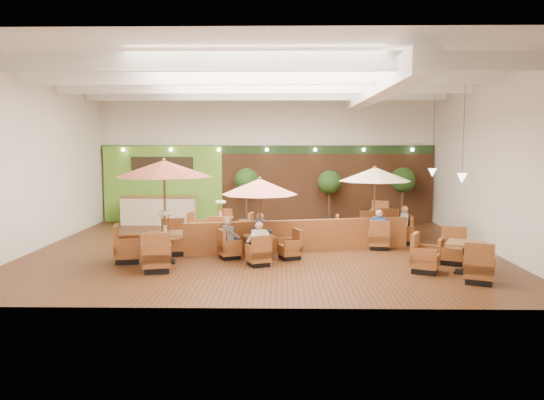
{
  "coord_description": "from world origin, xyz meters",
  "views": [
    {
      "loc": [
        0.59,
        -16.31,
        3.27
      ],
      "look_at": [
        0.3,
        0.5,
        1.5
      ],
      "focal_mm": 35.0,
      "sensor_mm": 36.0,
      "label": 1
    }
  ],
  "objects_px": {
    "table_0": "(162,189)",
    "table_2": "(375,191)",
    "topiary_1": "(329,184)",
    "diner_3": "(379,225)",
    "diner_4": "(403,221)",
    "table_5": "(384,221)",
    "table_3": "(221,225)",
    "topiary_0": "(246,182)",
    "topiary_2": "(403,182)",
    "table_1": "(260,203)",
    "table_4": "(453,258)",
    "service_counter": "(159,210)",
    "booth_divider": "(299,236)",
    "diner_2": "(230,234)",
    "diner_0": "(258,239)",
    "diner_1": "(261,229)"
  },
  "relations": [
    {
      "from": "table_0",
      "to": "table_3",
      "type": "distance_m",
      "value": 4.72
    },
    {
      "from": "table_4",
      "to": "diner_3",
      "type": "distance_m",
      "value": 3.32
    },
    {
      "from": "table_2",
      "to": "topiary_2",
      "type": "relative_size",
      "value": 1.11
    },
    {
      "from": "table_5",
      "to": "topiary_1",
      "type": "bearing_deg",
      "value": 153.68
    },
    {
      "from": "booth_divider",
      "to": "table_2",
      "type": "height_order",
      "value": "table_2"
    },
    {
      "from": "topiary_2",
      "to": "diner_2",
      "type": "height_order",
      "value": "topiary_2"
    },
    {
      "from": "diner_0",
      "to": "diner_4",
      "type": "height_order",
      "value": "diner_4"
    },
    {
      "from": "table_1",
      "to": "topiary_2",
      "type": "height_order",
      "value": "table_1"
    },
    {
      "from": "diner_3",
      "to": "table_5",
      "type": "bearing_deg",
      "value": 92.65
    },
    {
      "from": "table_0",
      "to": "table_4",
      "type": "xyz_separation_m",
      "value": [
        7.66,
        -1.03,
        -1.68
      ]
    },
    {
      "from": "table_4",
      "to": "topiary_0",
      "type": "relative_size",
      "value": 1.25
    },
    {
      "from": "table_3",
      "to": "topiary_2",
      "type": "bearing_deg",
      "value": 32.95
    },
    {
      "from": "table_5",
      "to": "diner_0",
      "type": "relative_size",
      "value": 3.92
    },
    {
      "from": "diner_0",
      "to": "diner_3",
      "type": "bearing_deg",
      "value": 5.27
    },
    {
      "from": "table_4",
      "to": "diner_2",
      "type": "bearing_deg",
      "value": -170.11
    },
    {
      "from": "table_2",
      "to": "diner_4",
      "type": "distance_m",
      "value": 1.37
    },
    {
      "from": "table_4",
      "to": "topiary_0",
      "type": "distance_m",
      "value": 10.2
    },
    {
      "from": "table_4",
      "to": "diner_3",
      "type": "bearing_deg",
      "value": 138.73
    },
    {
      "from": "booth_divider",
      "to": "diner_2",
      "type": "bearing_deg",
      "value": -163.69
    },
    {
      "from": "diner_0",
      "to": "table_5",
      "type": "bearing_deg",
      "value": 24.64
    },
    {
      "from": "service_counter",
      "to": "diner_4",
      "type": "relative_size",
      "value": 3.71
    },
    {
      "from": "table_5",
      "to": "diner_3",
      "type": "relative_size",
      "value": 3.72
    },
    {
      "from": "service_counter",
      "to": "table_5",
      "type": "distance_m",
      "value": 9.01
    },
    {
      "from": "topiary_2",
      "to": "diner_1",
      "type": "distance_m",
      "value": 8.13
    },
    {
      "from": "table_0",
      "to": "diner_0",
      "type": "xyz_separation_m",
      "value": [
        2.66,
        -0.32,
        -1.31
      ]
    },
    {
      "from": "booth_divider",
      "to": "table_0",
      "type": "xyz_separation_m",
      "value": [
        -3.82,
        -1.65,
        1.57
      ]
    },
    {
      "from": "booth_divider",
      "to": "table_5",
      "type": "xyz_separation_m",
      "value": [
        3.3,
        3.67,
        -0.09
      ]
    },
    {
      "from": "table_5",
      "to": "topiary_0",
      "type": "xyz_separation_m",
      "value": [
        -5.28,
        1.92,
        1.32
      ]
    },
    {
      "from": "table_1",
      "to": "table_4",
      "type": "bearing_deg",
      "value": -39.61
    },
    {
      "from": "diner_0",
      "to": "topiary_0",
      "type": "bearing_deg",
      "value": 69.17
    },
    {
      "from": "table_1",
      "to": "service_counter",
      "type": "bearing_deg",
      "value": 101.67
    },
    {
      "from": "topiary_0",
      "to": "diner_3",
      "type": "xyz_separation_m",
      "value": [
        4.49,
        -5.25,
        -0.96
      ]
    },
    {
      "from": "table_2",
      "to": "topiary_1",
      "type": "xyz_separation_m",
      "value": [
        -1.08,
        4.31,
        -0.11
      ]
    },
    {
      "from": "diner_1",
      "to": "table_3",
      "type": "bearing_deg",
      "value": -90.53
    },
    {
      "from": "table_3",
      "to": "diner_3",
      "type": "height_order",
      "value": "table_3"
    },
    {
      "from": "diner_1",
      "to": "diner_2",
      "type": "height_order",
      "value": "diner_1"
    },
    {
      "from": "table_2",
      "to": "diner_0",
      "type": "bearing_deg",
      "value": -131.84
    },
    {
      "from": "table_2",
      "to": "diner_0",
      "type": "height_order",
      "value": "table_2"
    },
    {
      "from": "topiary_1",
      "to": "diner_2",
      "type": "distance_m",
      "value": 7.6
    },
    {
      "from": "topiary_0",
      "to": "topiary_1",
      "type": "bearing_deg",
      "value": 0.0
    },
    {
      "from": "topiary_1",
      "to": "diner_4",
      "type": "relative_size",
      "value": 2.73
    },
    {
      "from": "diner_4",
      "to": "diner_0",
      "type": "bearing_deg",
      "value": 135.64
    },
    {
      "from": "topiary_1",
      "to": "diner_3",
      "type": "xyz_separation_m",
      "value": [
        1.08,
        -5.25,
        -0.89
      ]
    },
    {
      "from": "table_1",
      "to": "diner_2",
      "type": "bearing_deg",
      "value": 157.71
    },
    {
      "from": "table_5",
      "to": "topiary_2",
      "type": "height_order",
      "value": "topiary_2"
    },
    {
      "from": "table_3",
      "to": "diner_0",
      "type": "distance_m",
      "value": 4.87
    },
    {
      "from": "table_0",
      "to": "topiary_2",
      "type": "xyz_separation_m",
      "value": [
        8.22,
        7.24,
        -0.32
      ]
    },
    {
      "from": "topiary_1",
      "to": "table_1",
      "type": "bearing_deg",
      "value": -111.06
    },
    {
      "from": "table_0",
      "to": "table_2",
      "type": "bearing_deg",
      "value": 12.2
    },
    {
      "from": "diner_0",
      "to": "table_2",
      "type": "bearing_deg",
      "value": 14.62
    }
  ]
}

